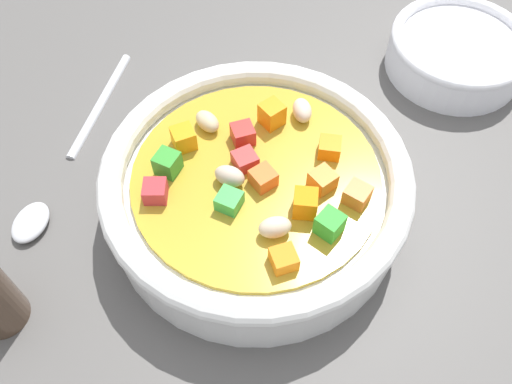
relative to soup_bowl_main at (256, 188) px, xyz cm
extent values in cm
cube|color=#565451|center=(0.00, 0.00, -3.86)|extent=(140.00, 140.00, 2.00)
cylinder|color=white|center=(0.00, 0.00, -0.91)|extent=(21.00, 21.00, 3.89)
torus|color=white|center=(0.00, 0.00, 1.57)|extent=(21.52, 21.52, 1.78)
cylinder|color=gold|center=(0.00, 0.00, 1.23)|extent=(17.17, 17.17, 0.40)
cube|color=orange|center=(0.39, 0.77, 2.04)|extent=(1.59, 1.59, 1.21)
cube|color=green|center=(-0.93, 6.23, 2.23)|extent=(1.78, 1.78, 1.59)
cube|color=#C03532|center=(-0.14, -1.22, 1.98)|extent=(1.78, 1.78, 1.08)
ellipsoid|color=beige|center=(1.71, -0.69, 2.15)|extent=(2.21, 2.50, 1.42)
cube|color=orange|center=(-5.23, 1.63, 2.03)|extent=(2.13, 2.13, 1.20)
cube|color=orange|center=(-3.91, -3.08, 2.32)|extent=(1.52, 1.52, 1.76)
cube|color=orange|center=(-2.95, 3.39, 2.08)|extent=(1.53, 1.53, 1.30)
cube|color=red|center=(-1.24, -3.06, 2.10)|extent=(1.94, 1.94, 1.33)
ellipsoid|color=beige|center=(-5.99, -2.14, 2.11)|extent=(2.23, 2.51, 1.35)
cube|color=orange|center=(2.80, 6.21, 2.00)|extent=(1.93, 1.93, 1.13)
ellipsoid|color=beige|center=(1.86, 4.24, 2.15)|extent=(2.49, 2.16, 1.43)
cube|color=green|center=(4.38, -4.11, 2.23)|extent=(2.01, 2.01, 1.58)
ellipsoid|color=#CBBB8D|center=(-0.10, -5.63, 2.04)|extent=(1.39, 2.13, 1.21)
cube|color=green|center=(2.86, 0.78, 2.00)|extent=(2.01, 2.01, 1.12)
cube|color=orange|center=(-0.71, 4.15, 2.32)|extent=(2.13, 2.13, 1.76)
cube|color=orange|center=(-3.93, 5.65, 2.06)|extent=(1.88, 1.88, 1.26)
cube|color=orange|center=(2.29, -5.26, 2.22)|extent=(1.85, 1.85, 1.57)
cube|color=#BD3035|center=(6.23, -2.80, 2.06)|extent=(2.12, 2.12, 1.26)
cylinder|color=silver|center=(3.82, -16.66, -2.47)|extent=(10.07, 7.97, 0.78)
ellipsoid|color=silver|center=(13.70, -9.08, -2.35)|extent=(4.28, 4.07, 1.01)
cylinder|color=white|center=(-23.26, -0.89, -1.38)|extent=(11.91, 11.91, 2.95)
torus|color=white|center=(-23.26, -0.89, 0.33)|extent=(12.03, 12.03, 0.95)
camera|label=1|loc=(13.45, 16.89, 31.30)|focal=37.93mm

